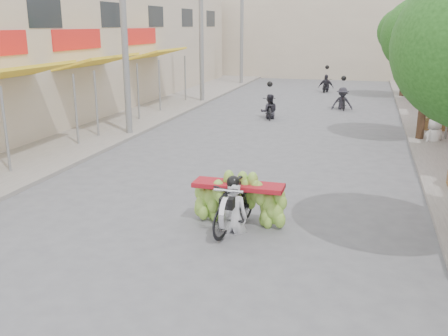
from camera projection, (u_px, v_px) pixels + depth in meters
ground at (96, 334)px, 6.98m from camera, size 120.00×120.00×0.00m
sidewalk_left at (127, 119)px, 22.67m from camera, size 4.00×60.00×0.12m
shophouse_row_left at (12, 52)px, 22.23m from camera, size 9.77×40.00×6.00m
far_building at (328, 33)px, 41.13m from camera, size 20.00×6.00×7.00m
utility_pole_mid at (124, 29)px, 18.38m from camera, size 0.60×0.24×8.00m
utility_pole_far at (201, 28)px, 26.70m from camera, size 0.60×0.24×8.00m
utility_pole_back at (242, 27)px, 35.02m from camera, size 0.60×0.24×8.00m
street_tree_mid at (431, 36)px, 17.45m from camera, size 3.40×3.40×5.25m
street_tree_far at (408, 32)px, 28.54m from camera, size 3.40×3.40×5.25m
produce_crate_far at (438, 114)px, 19.94m from camera, size 1.20×0.88×1.16m
banana_motorbike at (236, 198)px, 10.42m from camera, size 2.20×1.98×2.03m
pedestrian at (437, 116)px, 17.84m from camera, size 1.01×0.99×1.81m
bg_motorbike_a at (269, 102)px, 22.82m from camera, size 0.94×1.68×1.95m
bg_motorbike_b at (343, 93)px, 25.24m from camera, size 1.15×1.63×1.95m
bg_motorbike_c at (326, 79)px, 31.82m from camera, size 1.03×1.49×1.95m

